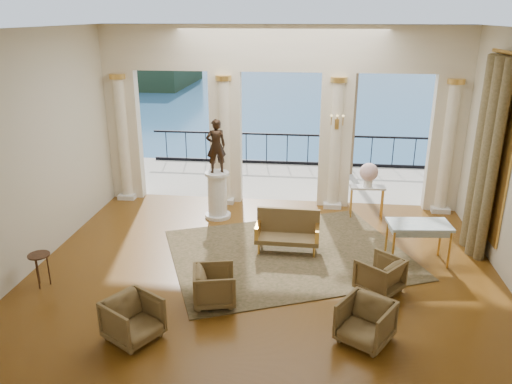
# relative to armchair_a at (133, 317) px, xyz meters

# --- Properties ---
(floor) EXTENTS (9.00, 9.00, 0.00)m
(floor) POSITION_rel_armchair_a_xyz_m (1.78, 2.34, -0.38)
(floor) COLOR #442608
(floor) RESTS_ON ground
(room_walls) EXTENTS (9.00, 9.00, 9.00)m
(room_walls) POSITION_rel_armchair_a_xyz_m (1.78, 1.22, 2.50)
(room_walls) COLOR beige
(room_walls) RESTS_ON ground
(arcade) EXTENTS (9.00, 0.56, 4.50)m
(arcade) POSITION_rel_armchair_a_xyz_m (1.78, 6.16, 2.21)
(arcade) COLOR white
(arcade) RESTS_ON ground
(terrace) EXTENTS (10.00, 3.60, 0.10)m
(terrace) POSITION_rel_armchair_a_xyz_m (1.78, 8.14, -0.43)
(terrace) COLOR #C2B4A1
(terrace) RESTS_ON ground
(balustrade) EXTENTS (9.00, 0.06, 1.03)m
(balustrade) POSITION_rel_armchair_a_xyz_m (1.78, 9.74, 0.03)
(balustrade) COLOR black
(balustrade) RESTS_ON terrace
(palm_tree) EXTENTS (2.00, 2.00, 4.50)m
(palm_tree) POSITION_rel_armchair_a_xyz_m (3.78, 8.94, 3.71)
(palm_tree) COLOR #4C3823
(palm_tree) RESTS_ON terrace
(headland) EXTENTS (22.00, 18.00, 6.00)m
(headland) POSITION_rel_armchair_a_xyz_m (-28.22, 72.34, -3.38)
(headland) COLOR black
(headland) RESTS_ON sea
(sea) EXTENTS (160.00, 160.00, 0.00)m
(sea) POSITION_rel_armchair_a_xyz_m (1.78, 62.34, -6.38)
(sea) COLOR navy
(sea) RESTS_ON ground
(curtain) EXTENTS (0.33, 1.40, 4.09)m
(curtain) POSITION_rel_armchair_a_xyz_m (6.06, 3.84, 1.64)
(curtain) COLOR brown
(curtain) RESTS_ON ground
(window_frame) EXTENTS (0.04, 1.60, 3.40)m
(window_frame) POSITION_rel_armchair_a_xyz_m (6.25, 3.84, 1.72)
(window_frame) COLOR gold
(window_frame) RESTS_ON room_walls
(wall_sconce) EXTENTS (0.30, 0.11, 0.33)m
(wall_sconce) POSITION_rel_armchair_a_xyz_m (3.18, 5.85, 1.85)
(wall_sconce) COLOR gold
(wall_sconce) RESTS_ON arcade
(rug) EXTENTS (5.75, 5.18, 0.02)m
(rug) POSITION_rel_armchair_a_xyz_m (2.20, 3.14, -0.37)
(rug) COLOR #2D3016
(rug) RESTS_ON ground
(armchair_a) EXTENTS (0.97, 0.98, 0.75)m
(armchair_a) POSITION_rel_armchair_a_xyz_m (0.00, 0.00, 0.00)
(armchair_a) COLOR #4E4221
(armchair_a) RESTS_ON ground
(armchair_b) EXTENTS (0.97, 0.96, 0.75)m
(armchair_b) POSITION_rel_armchair_a_xyz_m (3.52, 0.35, -0.00)
(armchair_b) COLOR #4E4221
(armchair_b) RESTS_ON ground
(armchair_c) EXTENTS (0.94, 0.95, 0.71)m
(armchair_c) POSITION_rel_armchair_a_xyz_m (3.90, 1.87, -0.02)
(armchair_c) COLOR #4E4221
(armchair_c) RESTS_ON ground
(armchair_d) EXTENTS (0.80, 0.83, 0.72)m
(armchair_d) POSITION_rel_armchair_a_xyz_m (1.04, 1.14, -0.02)
(armchair_d) COLOR #4E4221
(armchair_d) RESTS_ON ground
(settee) EXTENTS (1.33, 0.58, 0.88)m
(settee) POSITION_rel_armchair_a_xyz_m (2.16, 3.35, 0.06)
(settee) COLOR #4E4221
(settee) RESTS_ON ground
(game_table) EXTENTS (1.27, 0.78, 0.83)m
(game_table) POSITION_rel_armchair_a_xyz_m (4.78, 3.14, 0.37)
(game_table) COLOR #A0BFCA
(game_table) RESTS_ON ground
(pedestal) EXTENTS (0.63, 0.63, 1.16)m
(pedestal) POSITION_rel_armchair_a_xyz_m (0.36, 4.96, 0.18)
(pedestal) COLOR silver
(pedestal) RESTS_ON ground
(statue) EXTENTS (0.55, 0.47, 1.29)m
(statue) POSITION_rel_armchair_a_xyz_m (0.36, 4.96, 1.42)
(statue) COLOR black
(statue) RESTS_ON pedestal
(console_table) EXTENTS (0.86, 0.38, 0.80)m
(console_table) POSITION_rel_armchair_a_xyz_m (3.98, 5.39, 0.28)
(console_table) COLOR silver
(console_table) RESTS_ON ground
(urn) EXTENTS (0.44, 0.44, 0.58)m
(urn) POSITION_rel_armchair_a_xyz_m (3.98, 5.39, 0.75)
(urn) COLOR white
(urn) RESTS_ON console_table
(side_table) EXTENTS (0.39, 0.39, 0.63)m
(side_table) POSITION_rel_armchair_a_xyz_m (-2.22, 1.34, 0.17)
(side_table) COLOR black
(side_table) RESTS_ON ground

